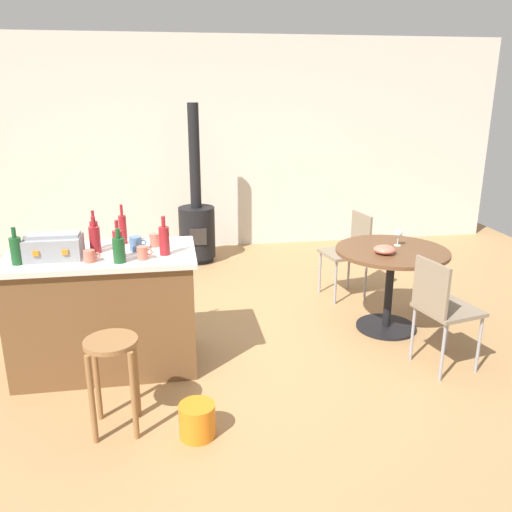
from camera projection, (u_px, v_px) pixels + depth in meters
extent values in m
plane|color=#A37A4C|center=(231.00, 344.00, 4.45)|extent=(8.80, 8.80, 0.00)
cube|color=beige|center=(203.00, 145.00, 6.85)|extent=(8.00, 0.10, 2.70)
cube|color=brown|center=(106.00, 313.00, 3.99)|extent=(1.31, 0.68, 0.87)
cube|color=beige|center=(101.00, 256.00, 3.85)|extent=(1.37, 0.74, 0.04)
cylinder|color=olive|center=(136.00, 375.00, 3.40)|extent=(0.04, 0.04, 0.59)
cylinder|color=olive|center=(97.00, 379.00, 3.36)|extent=(0.04, 0.04, 0.59)
cylinder|color=olive|center=(92.00, 400.00, 3.13)|extent=(0.04, 0.04, 0.59)
cylinder|color=olive|center=(134.00, 396.00, 3.17)|extent=(0.04, 0.04, 0.59)
cylinder|color=olive|center=(111.00, 342.00, 3.17)|extent=(0.32, 0.32, 0.03)
cylinder|color=black|center=(386.00, 327.00, 4.75)|extent=(0.53, 0.53, 0.02)
cylinder|color=black|center=(389.00, 291.00, 4.64)|extent=(0.07, 0.07, 0.71)
cylinder|color=brown|center=(392.00, 251.00, 4.53)|extent=(0.96, 0.96, 0.03)
cube|color=#7F705B|center=(449.00, 309.00, 3.96)|extent=(0.48, 0.48, 0.03)
cube|color=#7F705B|center=(431.00, 288.00, 3.83)|extent=(0.10, 0.36, 0.40)
cylinder|color=gray|center=(413.00, 333.00, 4.12)|extent=(0.02, 0.02, 0.46)
cylinder|color=gray|center=(443.00, 353.00, 3.82)|extent=(0.02, 0.02, 0.46)
cylinder|color=gray|center=(479.00, 345.00, 3.94)|extent=(0.02, 0.02, 0.46)
cylinder|color=gray|center=(447.00, 326.00, 4.24)|extent=(0.02, 0.02, 0.46)
cube|color=#7F705B|center=(344.00, 253.00, 5.35)|extent=(0.47, 0.47, 0.03)
cube|color=#7F705B|center=(361.00, 233.00, 5.35)|extent=(0.09, 0.36, 0.40)
cylinder|color=gray|center=(366.00, 279.00, 5.32)|extent=(0.02, 0.02, 0.45)
cylinder|color=gray|center=(349.00, 269.00, 5.63)|extent=(0.02, 0.02, 0.45)
cylinder|color=gray|center=(320.00, 272.00, 5.51)|extent=(0.02, 0.02, 0.45)
cylinder|color=gray|center=(336.00, 283.00, 5.21)|extent=(0.02, 0.02, 0.45)
cylinder|color=black|center=(198.00, 258.00, 6.59)|extent=(0.37, 0.37, 0.06)
cylinder|color=black|center=(197.00, 232.00, 6.49)|extent=(0.44, 0.44, 0.62)
cube|color=#2D2826|center=(198.00, 237.00, 6.28)|extent=(0.20, 0.02, 0.20)
cylinder|color=black|center=(194.00, 156.00, 6.21)|extent=(0.13, 0.13, 1.22)
cube|color=gray|center=(54.00, 248.00, 3.70)|extent=(0.38, 0.24, 0.16)
cube|color=gray|center=(52.00, 235.00, 3.67)|extent=(0.36, 0.14, 0.02)
cube|color=orange|center=(36.00, 254.00, 3.57)|extent=(0.04, 0.01, 0.04)
cube|color=orange|center=(65.00, 252.00, 3.60)|extent=(0.04, 0.01, 0.04)
cylinder|color=maroon|center=(164.00, 241.00, 3.78)|extent=(0.07, 0.07, 0.20)
cylinder|color=maroon|center=(163.00, 222.00, 3.74)|extent=(0.03, 0.03, 0.08)
cylinder|color=maroon|center=(118.00, 245.00, 3.70)|extent=(0.07, 0.07, 0.20)
cylinder|color=maroon|center=(117.00, 226.00, 3.66)|extent=(0.03, 0.03, 0.08)
cylinder|color=maroon|center=(95.00, 240.00, 3.83)|extent=(0.08, 0.08, 0.19)
cylinder|color=maroon|center=(93.00, 222.00, 3.79)|extent=(0.03, 0.03, 0.08)
cylinder|color=#194C23|center=(16.00, 251.00, 3.57)|extent=(0.08, 0.08, 0.19)
cylinder|color=#194C23|center=(14.00, 233.00, 3.54)|extent=(0.03, 0.03, 0.07)
cylinder|color=#194C23|center=(119.00, 250.00, 3.62)|extent=(0.08, 0.08, 0.17)
cylinder|color=#194C23|center=(118.00, 233.00, 3.58)|extent=(0.03, 0.03, 0.07)
cylinder|color=maroon|center=(123.00, 230.00, 4.05)|extent=(0.06, 0.06, 0.22)
cylinder|color=maroon|center=(121.00, 210.00, 4.01)|extent=(0.02, 0.02, 0.09)
cylinder|color=maroon|center=(95.00, 235.00, 3.91)|extent=(0.06, 0.06, 0.21)
cylinder|color=maroon|center=(93.00, 216.00, 3.87)|extent=(0.02, 0.02, 0.08)
cylinder|color=#DB6651|center=(142.00, 253.00, 3.69)|extent=(0.07, 0.07, 0.09)
torus|color=#DB6651|center=(149.00, 252.00, 3.70)|extent=(0.05, 0.01, 0.05)
cylinder|color=#4C7099|center=(136.00, 244.00, 3.89)|extent=(0.09, 0.09, 0.11)
torus|color=#4C7099|center=(143.00, 243.00, 3.90)|extent=(0.05, 0.01, 0.05)
cylinder|color=#DB6651|center=(154.00, 240.00, 3.99)|extent=(0.07, 0.07, 0.10)
torus|color=#DB6651|center=(161.00, 239.00, 4.00)|extent=(0.05, 0.01, 0.05)
cylinder|color=#DB6651|center=(89.00, 256.00, 3.63)|extent=(0.08, 0.08, 0.08)
torus|color=#DB6651|center=(97.00, 255.00, 3.64)|extent=(0.05, 0.01, 0.05)
cylinder|color=silver|center=(397.00, 245.00, 4.64)|extent=(0.06, 0.06, 0.00)
cylinder|color=silver|center=(398.00, 241.00, 4.62)|extent=(0.01, 0.01, 0.08)
ellipsoid|color=silver|center=(398.00, 233.00, 4.60)|extent=(0.07, 0.07, 0.06)
ellipsoid|color=#DB6651|center=(385.00, 250.00, 4.40)|extent=(0.18, 0.18, 0.07)
cylinder|color=orange|center=(197.00, 420.00, 3.25)|extent=(0.23, 0.23, 0.22)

